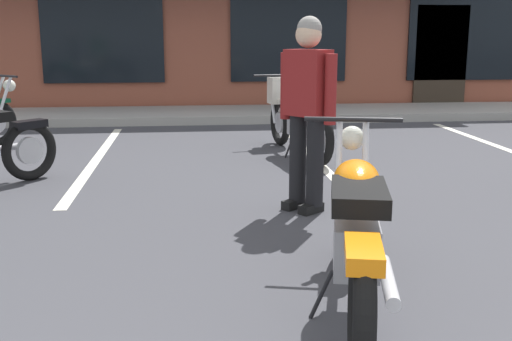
% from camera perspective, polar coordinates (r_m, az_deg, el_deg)
% --- Properties ---
extents(ground_plane, '(80.00, 80.00, 0.00)m').
position_cam_1_polar(ground_plane, '(4.33, -3.29, -8.15)').
color(ground_plane, '#3D3D42').
extents(sidewalk_kerb, '(22.00, 1.80, 0.14)m').
position_cam_1_polar(sidewalk_kerb, '(11.49, -5.24, 5.17)').
color(sidewalk_kerb, '#A8A59E').
rests_on(sidewalk_kerb, ground_plane).
extents(brick_storefront_building, '(18.03, 7.18, 3.42)m').
position_cam_1_polar(brick_storefront_building, '(15.48, -5.66, 13.13)').
color(brick_storefront_building, brown).
rests_on(brick_storefront_building, ground_plane).
extents(painted_stall_lines, '(8.24, 4.80, 0.01)m').
position_cam_1_polar(painted_stall_lines, '(7.95, -4.72, 1.41)').
color(painted_stall_lines, silver).
rests_on(painted_stall_lines, ground_plane).
extents(motorcycle_foreground_classic, '(0.81, 2.08, 0.98)m').
position_cam_1_polar(motorcycle_foreground_classic, '(3.49, 9.23, -5.40)').
color(motorcycle_foreground_classic, black).
rests_on(motorcycle_foreground_classic, ground_plane).
extents(motorcycle_red_sportbike, '(0.81, 2.09, 0.98)m').
position_cam_1_polar(motorcycle_red_sportbike, '(8.04, 3.71, 5.35)').
color(motorcycle_red_sportbike, black).
rests_on(motorcycle_red_sportbike, ground_plane).
extents(person_in_black_shirt, '(0.45, 0.53, 1.68)m').
position_cam_1_polar(person_in_black_shirt, '(5.32, 4.76, 6.26)').
color(person_in_black_shirt, black).
rests_on(person_in_black_shirt, ground_plane).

